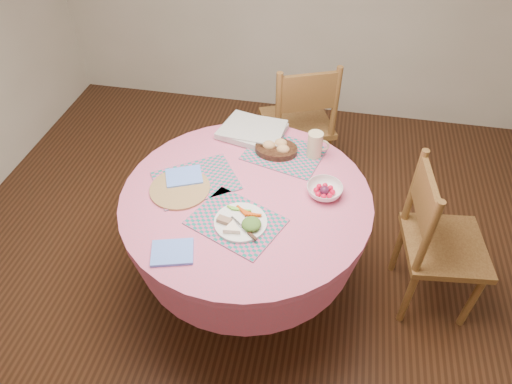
% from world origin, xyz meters
% --- Properties ---
extents(ground, '(4.00, 4.00, 0.00)m').
position_xyz_m(ground, '(0.00, 0.00, 0.00)').
color(ground, '#331C0F').
rests_on(ground, ground).
extents(dining_table, '(1.24, 1.24, 0.75)m').
position_xyz_m(dining_table, '(0.00, 0.00, 0.56)').
color(dining_table, '#CA5E86').
rests_on(dining_table, ground).
extents(chair_right, '(0.46, 0.48, 0.93)m').
position_xyz_m(chair_right, '(0.98, 0.13, 0.49)').
color(chair_right, brown).
rests_on(chair_right, ground).
extents(chair_back, '(0.58, 0.57, 0.98)m').
position_xyz_m(chair_back, '(0.15, 1.02, 0.51)').
color(chair_back, brown).
rests_on(chair_back, ground).
extents(placemat_front, '(0.49, 0.43, 0.01)m').
position_xyz_m(placemat_front, '(-0.01, -0.19, 0.75)').
color(placemat_front, '#14716A').
rests_on(placemat_front, dining_table).
extents(placemat_left, '(0.50, 0.47, 0.01)m').
position_xyz_m(placemat_left, '(-0.27, 0.05, 0.75)').
color(placemat_left, '#14716A').
rests_on(placemat_left, dining_table).
extents(placemat_back, '(0.46, 0.39, 0.01)m').
position_xyz_m(placemat_back, '(0.13, 0.36, 0.75)').
color(placemat_back, '#14716A').
rests_on(placemat_back, dining_table).
extents(wicker_trivet, '(0.30, 0.30, 0.01)m').
position_xyz_m(wicker_trivet, '(-0.33, -0.02, 0.76)').
color(wicker_trivet, olive).
rests_on(wicker_trivet, dining_table).
extents(napkin_near, '(0.21, 0.18, 0.01)m').
position_xyz_m(napkin_near, '(-0.24, -0.42, 0.76)').
color(napkin_near, '#638DFF').
rests_on(napkin_near, dining_table).
extents(napkin_far, '(0.22, 0.20, 0.01)m').
position_xyz_m(napkin_far, '(-0.34, 0.06, 0.76)').
color(napkin_far, '#638DFF').
rests_on(napkin_far, placemat_left).
extents(dinner_plate, '(0.25, 0.25, 0.05)m').
position_xyz_m(dinner_plate, '(0.02, -0.20, 0.77)').
color(dinner_plate, white).
rests_on(dinner_plate, placemat_front).
extents(bread_bowl, '(0.23, 0.23, 0.08)m').
position_xyz_m(bread_bowl, '(0.09, 0.36, 0.78)').
color(bread_bowl, black).
rests_on(bread_bowl, placemat_back).
extents(latte_mug, '(0.12, 0.08, 0.14)m').
position_xyz_m(latte_mug, '(0.30, 0.37, 0.83)').
color(latte_mug, '#CEBA8D').
rests_on(latte_mug, placemat_back).
extents(fruit_bowl, '(0.23, 0.23, 0.05)m').
position_xyz_m(fruit_bowl, '(0.38, 0.08, 0.78)').
color(fruit_bowl, white).
rests_on(fruit_bowl, dining_table).
extents(newspaper_stack, '(0.39, 0.34, 0.04)m').
position_xyz_m(newspaper_stack, '(-0.07, 0.49, 0.78)').
color(newspaper_stack, silver).
rests_on(newspaper_stack, dining_table).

